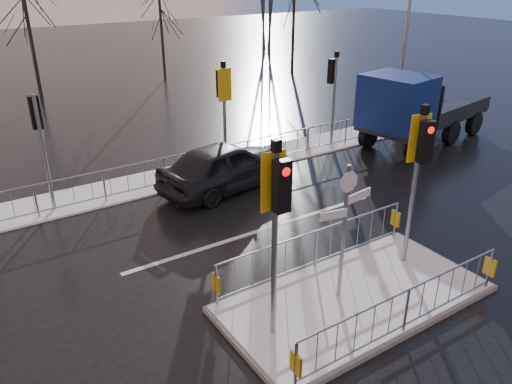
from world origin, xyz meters
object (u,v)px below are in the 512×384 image
street_lamp_right (408,27)px  traffic_island (355,286)px  car_far_lane (226,166)px  flatbed_truck (409,109)px

street_lamp_right → traffic_island: bearing=-141.3°
car_far_lane → flatbed_truck: 8.11m
traffic_island → flatbed_truck: 10.93m
traffic_island → flatbed_truck: bearing=36.1°
flatbed_truck → street_lamp_right: (1.81, 2.08, 2.77)m
car_far_lane → flatbed_truck: size_ratio=0.68×
car_far_lane → street_lamp_right: size_ratio=0.59×
traffic_island → flatbed_truck: size_ratio=0.87×
traffic_island → street_lamp_right: (10.58, 8.49, 4.00)m
traffic_island → flatbed_truck: traffic_island is taller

